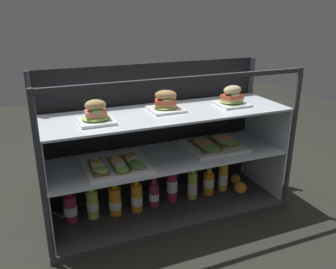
# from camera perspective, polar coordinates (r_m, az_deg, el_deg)

# --- Properties ---
(ground_plane) EXTENTS (6.00, 6.00, 0.02)m
(ground_plane) POSITION_cam_1_polar(r_m,az_deg,el_deg) (2.18, 0.00, -12.56)
(ground_plane) COLOR black
(ground_plane) RESTS_ON ground
(case_base_deck) EXTENTS (1.41, 0.47, 0.04)m
(case_base_deck) POSITION_cam_1_polar(r_m,az_deg,el_deg) (2.17, 0.00, -11.94)
(case_base_deck) COLOR #39383B
(case_base_deck) RESTS_ON ground
(case_frame) EXTENTS (1.41, 0.47, 0.86)m
(case_frame) POSITION_cam_1_polar(r_m,az_deg,el_deg) (2.10, -1.59, 0.57)
(case_frame) COLOR #333338
(case_frame) RESTS_ON ground
(riser_lower_tier) EXTENTS (1.35, 0.41, 0.32)m
(riser_lower_tier) POSITION_cam_1_polar(r_m,az_deg,el_deg) (2.08, 0.00, -7.81)
(riser_lower_tier) COLOR silver
(riser_lower_tier) RESTS_ON case_base_deck
(shelf_lower_glass) EXTENTS (1.37, 0.42, 0.01)m
(shelf_lower_glass) POSITION_cam_1_polar(r_m,az_deg,el_deg) (2.01, 0.00, -3.67)
(shelf_lower_glass) COLOR silver
(shelf_lower_glass) RESTS_ON riser_lower_tier
(riser_upper_tier) EXTENTS (1.35, 0.41, 0.25)m
(riser_upper_tier) POSITION_cam_1_polar(r_m,az_deg,el_deg) (1.96, 0.00, -0.16)
(riser_upper_tier) COLOR silver
(riser_upper_tier) RESTS_ON shelf_lower_glass
(shelf_upper_glass) EXTENTS (1.37, 0.42, 0.01)m
(shelf_upper_glass) POSITION_cam_1_polar(r_m,az_deg,el_deg) (1.92, 0.00, 3.52)
(shelf_upper_glass) COLOR silver
(shelf_upper_glass) RESTS_ON riser_upper_tier
(plated_roll_sandwich_left_of_center) EXTENTS (0.17, 0.17, 0.12)m
(plated_roll_sandwich_left_of_center) POSITION_cam_1_polar(r_m,az_deg,el_deg) (1.76, -11.62, 3.22)
(plated_roll_sandwich_left_of_center) COLOR white
(plated_roll_sandwich_left_of_center) RESTS_ON shelf_upper_glass
(plated_roll_sandwich_mid_left) EXTENTS (0.18, 0.18, 0.11)m
(plated_roll_sandwich_mid_left) POSITION_cam_1_polar(r_m,az_deg,el_deg) (1.94, -0.39, 5.17)
(plated_roll_sandwich_mid_left) COLOR white
(plated_roll_sandwich_mid_left) RESTS_ON shelf_upper_glass
(plated_roll_sandwich_near_right_corner) EXTENTS (0.18, 0.18, 0.12)m
(plated_roll_sandwich_near_right_corner) POSITION_cam_1_polar(r_m,az_deg,el_deg) (2.08, 10.37, 5.93)
(plated_roll_sandwich_near_right_corner) COLOR white
(plated_roll_sandwich_near_right_corner) RESTS_ON shelf_upper_glass
(open_sandwich_tray_far_right) EXTENTS (0.34, 0.32, 0.06)m
(open_sandwich_tray_far_right) POSITION_cam_1_polar(r_m,az_deg,el_deg) (1.88, -8.38, -4.85)
(open_sandwich_tray_far_right) COLOR white
(open_sandwich_tray_far_right) RESTS_ON shelf_lower_glass
(open_sandwich_tray_far_left) EXTENTS (0.34, 0.32, 0.06)m
(open_sandwich_tray_far_left) POSITION_cam_1_polar(r_m,az_deg,el_deg) (2.15, 7.52, -1.53)
(open_sandwich_tray_far_left) COLOR white
(open_sandwich_tray_far_left) RESTS_ON shelf_lower_glass
(juice_bottle_front_fourth) EXTENTS (0.07, 0.07, 0.22)m
(juice_bottle_front_fourth) POSITION_cam_1_polar(r_m,az_deg,el_deg) (2.05, -15.60, -11.38)
(juice_bottle_front_fourth) COLOR #982346
(juice_bottle_front_fourth) RESTS_ON case_base_deck
(juice_bottle_front_second) EXTENTS (0.07, 0.07, 0.21)m
(juice_bottle_front_second) POSITION_cam_1_polar(r_m,az_deg,el_deg) (2.06, -12.16, -10.94)
(juice_bottle_front_second) COLOR #BBD751
(juice_bottle_front_second) RESTS_ON case_base_deck
(juice_bottle_back_left) EXTENTS (0.07, 0.07, 0.22)m
(juice_bottle_back_left) POSITION_cam_1_polar(r_m,az_deg,el_deg) (2.07, -8.59, -10.63)
(juice_bottle_back_left) COLOR orange
(juice_bottle_back_left) RESTS_ON case_base_deck
(juice_bottle_tucked_behind) EXTENTS (0.07, 0.07, 0.22)m
(juice_bottle_tucked_behind) POSITION_cam_1_polar(r_m,az_deg,el_deg) (2.08, -5.10, -10.16)
(juice_bottle_tucked_behind) COLOR orange
(juice_bottle_tucked_behind) RESTS_ON case_base_deck
(juice_bottle_front_middle) EXTENTS (0.06, 0.06, 0.21)m
(juice_bottle_front_middle) POSITION_cam_1_polar(r_m,az_deg,el_deg) (2.12, -2.30, -9.63)
(juice_bottle_front_middle) COLOR maroon
(juice_bottle_front_middle) RESTS_ON case_base_deck
(juice_bottle_near_post) EXTENTS (0.06, 0.06, 0.24)m
(juice_bottle_near_post) POSITION_cam_1_polar(r_m,az_deg,el_deg) (2.17, 0.68, -8.25)
(juice_bottle_near_post) COLOR #A32448
(juice_bottle_near_post) RESTS_ON case_base_deck
(juice_bottle_front_left_end) EXTENTS (0.06, 0.06, 0.22)m
(juice_bottle_front_left_end) POSITION_cam_1_polar(r_m,az_deg,el_deg) (2.21, 3.98, -8.25)
(juice_bottle_front_left_end) COLOR #BCCF42
(juice_bottle_front_left_end) RESTS_ON case_base_deck
(juice_bottle_front_right_end) EXTENTS (0.07, 0.07, 0.19)m
(juice_bottle_front_right_end) POSITION_cam_1_polar(r_m,az_deg,el_deg) (2.27, 6.62, -7.72)
(juice_bottle_front_right_end) COLOR orange
(juice_bottle_front_right_end) RESTS_ON case_base_deck
(juice_bottle_back_center) EXTENTS (0.06, 0.06, 0.24)m
(juice_bottle_back_center) POSITION_cam_1_polar(r_m,az_deg,el_deg) (2.32, 8.94, -6.73)
(juice_bottle_back_center) COLOR gold
(juice_bottle_back_center) RESTS_ON case_base_deck
(orange_fruit_beside_bottles) EXTENTS (0.08, 0.08, 0.08)m
(orange_fruit_beside_bottles) POSITION_cam_1_polar(r_m,az_deg,el_deg) (2.32, 11.67, -8.46)
(orange_fruit_beside_bottles) COLOR orange
(orange_fruit_beside_bottles) RESTS_ON case_base_deck
(orange_fruit_near_left_post) EXTENTS (0.07, 0.07, 0.07)m
(orange_fruit_near_left_post) POSITION_cam_1_polar(r_m,az_deg,el_deg) (2.43, 10.88, -7.16)
(orange_fruit_near_left_post) COLOR orange
(orange_fruit_near_left_post) RESTS_ON case_base_deck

